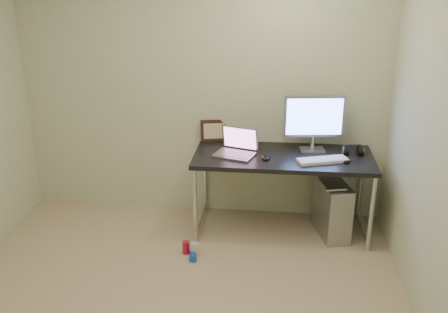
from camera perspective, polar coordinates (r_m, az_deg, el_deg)
wall_back at (r=4.76m, az=-2.59°, el=7.64°), size 3.50×0.02×2.50m
desk at (r=4.55m, az=6.75°, el=-0.77°), size 1.61×0.70×0.75m
tower_computer at (r=4.71m, az=12.20°, el=-5.80°), size 0.33×0.54×0.55m
cable_a at (r=4.95m, az=11.39°, el=-2.60°), size 0.01×0.16×0.69m
cable_b at (r=4.95m, az=12.42°, el=-2.94°), size 0.02×0.11×0.71m
can_red at (r=4.41m, az=-4.36°, el=-10.31°), size 0.08×0.08×0.11m
can_white at (r=4.36m, az=-3.34°, el=-10.60°), size 0.09×0.09×0.13m
can_blue at (r=4.34m, az=-3.54°, el=-11.28°), size 0.08×0.12×0.06m
laptop at (r=4.50m, az=1.44°, el=0.95°), size 0.41×0.37×0.24m
monitor at (r=4.58m, az=10.27°, el=4.25°), size 0.55×0.19×0.52m
keyboard at (r=4.42m, az=11.20°, el=-0.43°), size 0.46×0.27×0.03m
mouse_right at (r=4.46m, az=13.82°, el=-0.40°), size 0.09×0.12×0.03m
mouse_left at (r=4.41m, az=4.80°, el=-0.01°), size 0.08×0.13×0.04m
headphones at (r=4.65m, az=14.49°, el=0.62°), size 0.18×0.11×0.12m
picture_frame at (r=4.83m, az=-1.13°, el=2.98°), size 0.27×0.13×0.21m
webcam at (r=4.72m, az=1.86°, el=2.33°), size 0.04×0.03×0.12m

